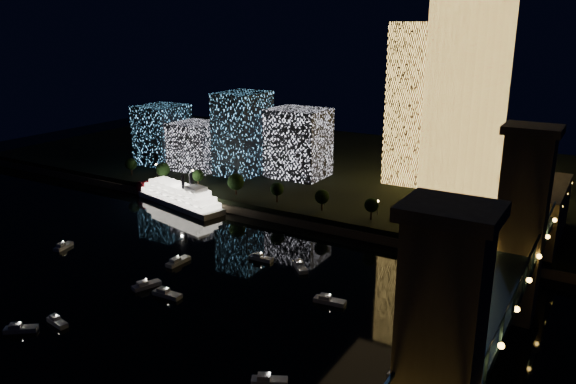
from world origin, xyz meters
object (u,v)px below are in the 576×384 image
tower_rectangular (417,105)px  riverboat (176,195)px  tower_cylindrical (465,93)px  truss_bridge (472,345)px

tower_rectangular → riverboat: tower_rectangular is taller
tower_rectangular → riverboat: (-78.82, -68.39, -35.45)m
tower_cylindrical → truss_bridge: tower_cylindrical is taller
tower_cylindrical → truss_bridge: 138.57m
tower_rectangular → truss_bridge: tower_rectangular is taller
tower_cylindrical → riverboat: (-101.65, -56.41, -43.04)m
truss_bridge → riverboat: 157.09m
tower_rectangular → truss_bridge: 155.71m
tower_cylindrical → riverboat: 123.97m
tower_cylindrical → riverboat: tower_cylindrical is taller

